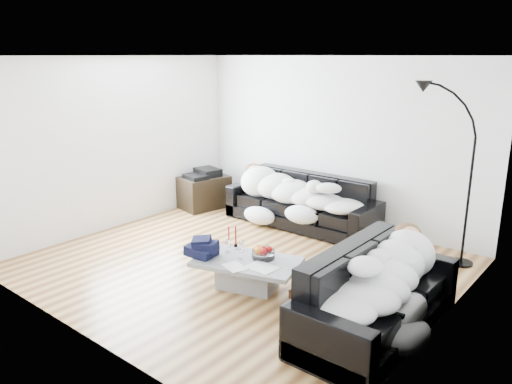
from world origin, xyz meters
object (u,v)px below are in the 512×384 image
Objects in this scene: wine_glass_c at (240,252)px; shoes at (309,297)px; candle_left at (229,236)px; coffee_table at (247,274)px; sleeper_right at (380,271)px; fruit_bowl at (263,252)px; sofa_back at (301,201)px; wine_glass_a at (242,246)px; av_cabinet at (204,192)px; sofa_right at (378,292)px; stereo at (204,173)px; floor_lamp at (470,188)px; sleeper_back at (300,188)px; candle_right at (236,236)px; wine_glass_b at (228,246)px.

wine_glass_c is 0.36× the size of shoes.
coffee_table is at bearing -24.28° from candle_left.
fruit_bowl is (-1.46, 0.06, -0.21)m from sleeper_right.
sofa_back reaches higher than fruit_bowl.
wine_glass_a is 0.19× the size of av_cabinet.
sofa_right reaches higher than wine_glass_c.
stereo is at bearing 147.04° from fruit_bowl.
candle_left is (-0.39, 0.25, 0.03)m from wine_glass_c.
sleeper_right reaches higher than candle_left.
floor_lamp is (4.33, 0.34, 0.39)m from stereo.
sofa_right is 13.40× the size of wine_glass_a.
sofa_right is 2.49× the size of av_cabinet.
shoes is 3.82m from av_cabinet.
av_cabinet is (-3.38, 1.76, 0.23)m from shoes.
fruit_bowl is at bearing 87.50° from sofa_right.
sofa_right is (2.34, -2.12, 0.01)m from sofa_back.
sleeper_back is at bearing 163.81° from floor_lamp.
sleeper_right reaches higher than wine_glass_a.
coffee_table is 0.27m from wine_glass_c.
candle_right is (-1.96, 0.15, -0.16)m from sleeper_right.
stereo is at bearing 142.95° from candle_right.
sleeper_right is at bearing 25.00° from shoes.
wine_glass_c is at bearing -12.96° from wine_glass_b.
coffee_table is (-1.58, -0.09, -0.46)m from sleeper_right.
sofa_right is 4.25× the size of shoes.
sleeper_right reaches higher than av_cabinet.
sleeper_right is 4.59m from stereo.
sofa_right is at bearing 0.00° from sleeper_right.
coffee_table is at bearing -31.69° from candle_right.
coffee_table is 7.82× the size of wine_glass_a.
av_cabinet is 0.40× the size of floor_lamp.
fruit_bowl is 0.60m from candle_left.
sofa_back is 1.21× the size of sofa_right.
sofa_back reaches higher than wine_glass_c.
candle_right is (-0.38, 0.23, 0.30)m from coffee_table.
sofa_back reaches higher than wine_glass_b.
candle_right is 2.82m from stereo.
sleeper_back is 2.33m from coffee_table.
wine_glass_b is 0.71× the size of candle_left.
sleeper_right reaches higher than wine_glass_c.
sleeper_back is 13.71× the size of wine_glass_a.
candle_left reaches higher than fruit_bowl.
candle_right reaches higher than shoes.
sofa_right is 4.60× the size of stereo.
wine_glass_a is at bearing -147.82° from shoes.
sleeper_right reaches higher than wine_glass_b.
candle_left reaches higher than av_cabinet.
av_cabinet is at bearing 147.04° from fruit_bowl.
floor_lamp is (0.12, 2.18, 0.60)m from sofa_right.
wine_glass_a is at bearing -24.13° from av_cabinet.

